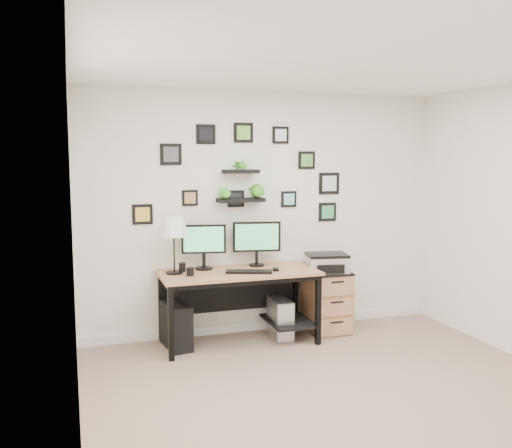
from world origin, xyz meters
name	(u,v)px	position (x,y,z in m)	size (l,w,h in m)	color
room	(265,325)	(0.00, 1.98, 0.05)	(4.00, 4.00, 4.00)	tan
desk	(241,282)	(-0.37, 1.67, 0.63)	(1.60, 0.70, 0.75)	#AF7953
monitor_left	(204,243)	(-0.72, 1.83, 1.02)	(0.45, 0.21, 0.46)	black
monitor_right	(257,240)	(-0.15, 1.84, 1.03)	(0.51, 0.19, 0.47)	black
keyboard	(249,272)	(-0.33, 1.52, 0.76)	(0.46, 0.15, 0.02)	black
mouse	(276,269)	(-0.04, 1.54, 0.76)	(0.06, 0.09, 0.03)	black
table_lamp	(174,228)	(-1.05, 1.72, 1.21)	(0.28, 0.28, 0.57)	black
mug	(190,272)	(-0.92, 1.56, 0.79)	(0.07, 0.07, 0.08)	black
pen_cup	(182,267)	(-0.95, 1.79, 0.79)	(0.07, 0.07, 0.09)	black
pc_tower_black	(176,326)	(-1.04, 1.68, 0.23)	(0.20, 0.45, 0.45)	black
pc_tower_grey	(280,318)	(0.06, 1.66, 0.21)	(0.21, 0.43, 0.42)	gray
file_cabinet	(326,301)	(0.62, 1.72, 0.34)	(0.43, 0.53, 0.67)	#AF7953
printer	(327,263)	(0.60, 1.68, 0.77)	(0.48, 0.41, 0.19)	silver
wall_decor	(245,180)	(-0.25, 1.93, 1.66)	(2.30, 0.18, 1.08)	black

